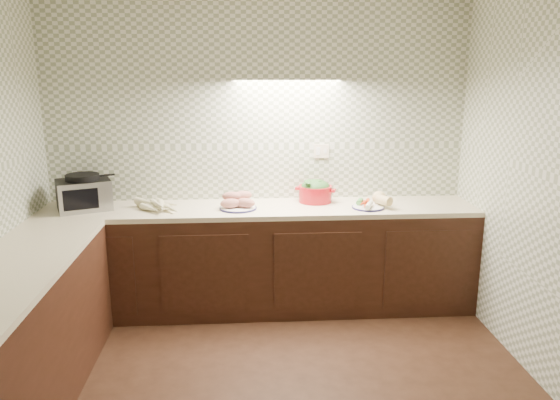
{
  "coord_description": "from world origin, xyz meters",
  "views": [
    {
      "loc": [
        -0.13,
        -2.89,
        2.06
      ],
      "look_at": [
        0.15,
        1.25,
        1.02
      ],
      "focal_mm": 35.0,
      "sensor_mm": 36.0,
      "label": 1
    }
  ],
  "objects": [
    {
      "name": "toaster_oven",
      "position": [
        -1.43,
        1.52,
        1.04
      ],
      "size": [
        0.5,
        0.45,
        0.29
      ],
      "rotation": [
        0.0,
        0.0,
        0.38
      ],
      "color": "black",
      "rests_on": "counter"
    },
    {
      "name": "sweet_potato_plate",
      "position": [
        -0.18,
        1.46,
        0.95
      ],
      "size": [
        0.31,
        0.31,
        0.14
      ],
      "rotation": [
        0.0,
        0.0,
        0.15
      ],
      "color": "#161443",
      "rests_on": "counter"
    },
    {
      "name": "counter",
      "position": [
        -0.68,
        0.68,
        0.45
      ],
      "size": [
        3.6,
        3.6,
        0.9
      ],
      "color": "black",
      "rests_on": "ground"
    },
    {
      "name": "room",
      "position": [
        0.0,
        0.0,
        1.63
      ],
      "size": [
        3.6,
        3.6,
        2.6
      ],
      "color": "black",
      "rests_on": "ground"
    },
    {
      "name": "parsnip_pile",
      "position": [
        -0.83,
        1.47,
        0.93
      ],
      "size": [
        0.37,
        0.42,
        0.08
      ],
      "color": "beige",
      "rests_on": "counter"
    },
    {
      "name": "veg_plate",
      "position": [
        0.94,
        1.44,
        0.95
      ],
      "size": [
        0.34,
        0.35,
        0.13
      ],
      "rotation": [
        0.0,
        0.0,
        0.41
      ],
      "color": "#161443",
      "rests_on": "counter"
    },
    {
      "name": "dutch_oven",
      "position": [
        0.48,
        1.65,
        1.0
      ],
      "size": [
        0.37,
        0.37,
        0.2
      ],
      "rotation": [
        0.0,
        0.0,
        -0.38
      ],
      "color": "#AC121A",
      "rests_on": "counter"
    },
    {
      "name": "onion_bowl",
      "position": [
        -0.17,
        1.62,
        0.94
      ],
      "size": [
        0.14,
        0.14,
        0.11
      ],
      "color": "black",
      "rests_on": "counter"
    }
  ]
}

